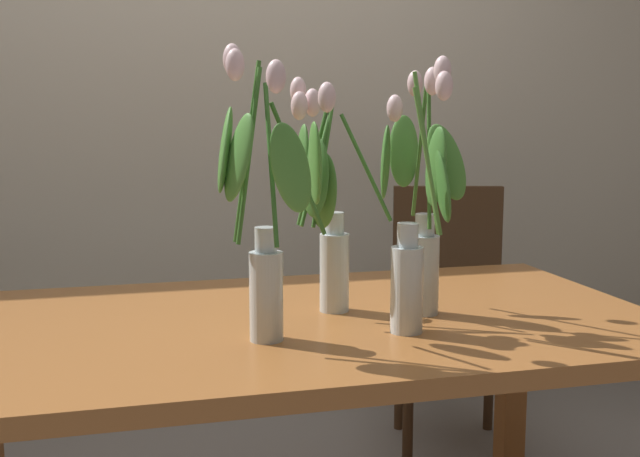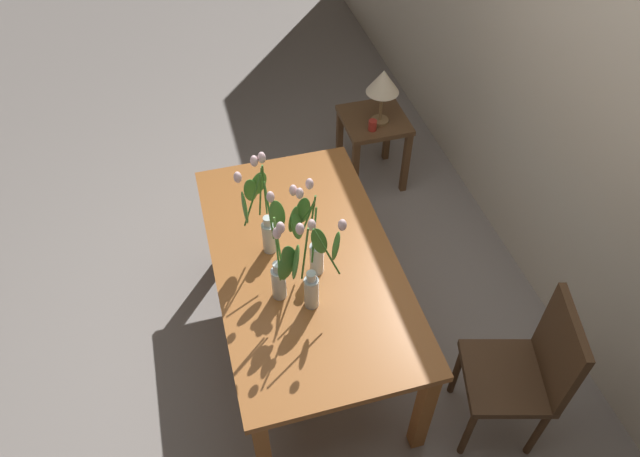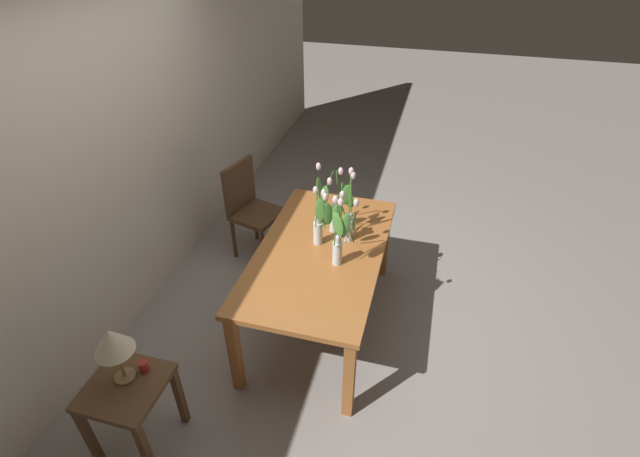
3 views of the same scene
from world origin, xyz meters
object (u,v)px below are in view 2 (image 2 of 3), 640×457
at_px(dining_chair, 527,369).
at_px(pillar_candle, 373,125).
at_px(tulip_vase_2, 281,274).
at_px(dining_table, 305,271).
at_px(tulip_vase_3, 263,216).
at_px(table_lamp, 383,83).
at_px(side_table, 374,132).
at_px(tulip_vase_0, 313,278).
at_px(tulip_vase_1, 310,239).

xyz_separation_m(dining_chair, pillar_candle, (-1.90, -0.12, 0.06)).
bearing_deg(tulip_vase_2, dining_chair, 62.35).
height_order(dining_table, pillar_candle, dining_table).
bearing_deg(tulip_vase_3, table_lamp, 137.77).
bearing_deg(side_table, tulip_vase_3, -40.49).
bearing_deg(tulip_vase_0, side_table, 151.26).
height_order(dining_table, table_lamp, table_lamp).
bearing_deg(dining_chair, tulip_vase_1, -128.15).
xyz_separation_m(tulip_vase_2, table_lamp, (-1.43, 1.00, -0.07)).
bearing_deg(dining_chair, table_lamp, -178.88).
bearing_deg(tulip_vase_2, tulip_vase_0, 63.03).
bearing_deg(pillar_candle, side_table, 153.97).
bearing_deg(tulip_vase_1, table_lamp, 147.43).
distance_m(dining_table, pillar_candle, 1.38).
xyz_separation_m(dining_table, tulip_vase_0, (0.28, -0.03, 0.28)).
height_order(dining_table, dining_chair, dining_chair).
xyz_separation_m(tulip_vase_1, tulip_vase_3, (-0.18, -0.18, 0.02)).
relative_size(tulip_vase_0, pillar_candle, 7.37).
bearing_deg(dining_table, tulip_vase_3, -122.90).
bearing_deg(side_table, dining_table, -32.90).
xyz_separation_m(tulip_vase_3, dining_chair, (0.86, 1.05, -0.46)).
distance_m(dining_chair, side_table, 2.02).
xyz_separation_m(tulip_vase_1, side_table, (-1.34, 0.81, -0.53)).
bearing_deg(dining_table, tulip_vase_1, 10.57).
distance_m(tulip_vase_3, side_table, 1.62).
height_order(tulip_vase_3, table_lamp, tulip_vase_3).
height_order(tulip_vase_1, table_lamp, tulip_vase_1).
bearing_deg(table_lamp, tulip_vase_2, -34.94).
height_order(dining_chair, side_table, dining_chair).
bearing_deg(pillar_candle, tulip_vase_0, -28.96).
distance_m(tulip_vase_2, tulip_vase_3, 0.32).
height_order(tulip_vase_1, tulip_vase_2, tulip_vase_2).
relative_size(tulip_vase_1, dining_chair, 0.57).
height_order(tulip_vase_2, side_table, tulip_vase_2).
relative_size(tulip_vase_2, table_lamp, 1.43).
bearing_deg(side_table, pillar_candle, -26.03).
distance_m(dining_table, table_lamp, 1.50).
bearing_deg(tulip_vase_1, tulip_vase_3, -134.97).
distance_m(tulip_vase_3, pillar_candle, 1.45).
bearing_deg(pillar_candle, dining_table, -33.59).
relative_size(dining_chair, pillar_candle, 12.40).
xyz_separation_m(tulip_vase_3, side_table, (-1.16, 0.99, -0.56)).
height_order(dining_table, tulip_vase_2, tulip_vase_2).
distance_m(tulip_vase_1, table_lamp, 1.54).
bearing_deg(tulip_vase_0, dining_chair, 62.25).
height_order(tulip_vase_0, tulip_vase_1, tulip_vase_0).
bearing_deg(dining_chair, tulip_vase_3, -129.44).
height_order(dining_chair, table_lamp, table_lamp).
relative_size(tulip_vase_1, table_lamp, 1.34).
xyz_separation_m(tulip_vase_0, pillar_candle, (-1.42, 0.79, -0.35)).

